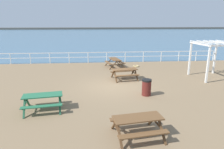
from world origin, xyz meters
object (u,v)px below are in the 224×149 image
(picnic_table_near_left, at_px, (125,71))
(picnic_table_far_right, at_px, (138,122))
(picnic_table_mid_centre, at_px, (43,98))
(picnic_table_far_left, at_px, (115,61))
(litter_bin, at_px, (147,87))
(lattice_pergola, at_px, (213,51))

(picnic_table_near_left, xyz_separation_m, picnic_table_far_right, (-0.62, -7.47, 0.00))
(picnic_table_mid_centre, height_order, picnic_table_far_right, same)
(picnic_table_far_left, bearing_deg, litter_bin, 176.30)
(picnic_table_far_right, bearing_deg, picnic_table_near_left, 77.19)
(picnic_table_far_left, height_order, litter_bin, litter_bin)
(picnic_table_near_left, distance_m, lattice_pergola, 6.65)
(picnic_table_near_left, distance_m, picnic_table_mid_centre, 6.71)
(picnic_table_mid_centre, relative_size, lattice_pergola, 0.72)
(lattice_pergola, xyz_separation_m, litter_bin, (-5.72, -3.21, -1.52))
(lattice_pergola, bearing_deg, litter_bin, -156.39)
(litter_bin, bearing_deg, lattice_pergola, 29.34)
(picnic_table_far_left, relative_size, lattice_pergola, 0.75)
(picnic_table_near_left, height_order, picnic_table_far_left, same)
(picnic_table_mid_centre, distance_m, picnic_table_far_right, 4.81)
(picnic_table_near_left, relative_size, picnic_table_mid_centre, 1.01)
(picnic_table_far_left, xyz_separation_m, lattice_pergola, (6.81, -4.17, 1.41))
(picnic_table_mid_centre, bearing_deg, litter_bin, 7.21)
(picnic_table_near_left, relative_size, litter_bin, 2.13)
(picnic_table_far_left, relative_size, picnic_table_far_right, 1.04)
(picnic_table_far_right, bearing_deg, picnic_table_mid_centre, 138.79)
(picnic_table_near_left, height_order, litter_bin, litter_bin)
(picnic_table_near_left, height_order, picnic_table_mid_centre, same)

